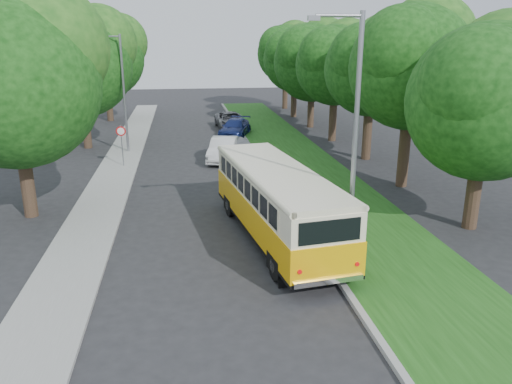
{
  "coord_description": "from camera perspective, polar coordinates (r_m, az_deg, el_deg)",
  "views": [
    {
      "loc": [
        -0.99,
        -17.15,
        7.22
      ],
      "look_at": [
        1.73,
        1.21,
        1.5
      ],
      "focal_mm": 35.0,
      "sensor_mm": 36.0,
      "label": 1
    }
  ],
  "objects": [
    {
      "name": "ground",
      "position": [
        18.63,
        -4.76,
        -5.73
      ],
      "size": [
        120.0,
        120.0,
        0.0
      ],
      "primitive_type": "plane",
      "color": "#242427",
      "rests_on": "ground"
    },
    {
      "name": "curb",
      "position": [
        23.72,
        3.12,
        -0.43
      ],
      "size": [
        0.2,
        70.0,
        0.15
      ],
      "primitive_type": "cube",
      "color": "gray",
      "rests_on": "ground"
    },
    {
      "name": "grass_verge",
      "position": [
        24.29,
        8.56,
        -0.2
      ],
      "size": [
        4.5,
        70.0,
        0.13
      ],
      "primitive_type": "cube",
      "color": "#1C4813",
      "rests_on": "ground"
    },
    {
      "name": "sidewalk",
      "position": [
        23.58,
        -17.32,
        -1.35
      ],
      "size": [
        2.2,
        70.0,
        0.12
      ],
      "primitive_type": "cube",
      "color": "gray",
      "rests_on": "ground"
    },
    {
      "name": "treeline",
      "position": [
        35.41,
        -1.78,
        15.03
      ],
      "size": [
        24.27,
        41.91,
        9.46
      ],
      "color": "#332319",
      "rests_on": "ground"
    },
    {
      "name": "lamppost_near",
      "position": [
        15.8,
        10.98,
        6.43
      ],
      "size": [
        1.71,
        0.16,
        8.0
      ],
      "color": "gray",
      "rests_on": "ground"
    },
    {
      "name": "lamppost_far",
      "position": [
        33.5,
        -15.05,
        11.24
      ],
      "size": [
        1.71,
        0.16,
        7.5
      ],
      "color": "gray",
      "rests_on": "ground"
    },
    {
      "name": "warning_sign",
      "position": [
        29.85,
        -15.12,
        5.9
      ],
      "size": [
        0.56,
        0.1,
        2.5
      ],
      "color": "gray",
      "rests_on": "ground"
    },
    {
      "name": "vintage_bus",
      "position": [
        18.31,
        2.36,
        -1.42
      ],
      "size": [
        3.7,
        9.66,
        2.8
      ],
      "primitive_type": null,
      "rotation": [
        0.0,
        0.0,
        0.14
      ],
      "color": "#FFB208",
      "rests_on": "ground"
    },
    {
      "name": "car_silver",
      "position": [
        31.95,
        -1.88,
        5.19
      ],
      "size": [
        2.64,
        3.9,
        1.23
      ],
      "primitive_type": "imported",
      "rotation": [
        0.0,
        0.0,
        0.36
      ],
      "color": "#B4B4B9",
      "rests_on": "ground"
    },
    {
      "name": "car_white",
      "position": [
        30.83,
        -3.73,
        4.9
      ],
      "size": [
        2.44,
        4.52,
        1.42
      ],
      "primitive_type": "imported",
      "rotation": [
        0.0,
        0.0,
        -0.23
      ],
      "color": "silver",
      "rests_on": "ground"
    },
    {
      "name": "car_blue",
      "position": [
        38.61,
        -2.4,
        7.33
      ],
      "size": [
        3.2,
        4.91,
        1.32
      ],
      "primitive_type": "imported",
      "rotation": [
        0.0,
        0.0,
        -0.32
      ],
      "color": "navy",
      "rests_on": "ground"
    },
    {
      "name": "car_grey",
      "position": [
        42.1,
        -2.94,
        8.16
      ],
      "size": [
        2.41,
        4.94,
        1.35
      ],
      "primitive_type": "imported",
      "rotation": [
        0.0,
        0.0,
        0.04
      ],
      "color": "#525459",
      "rests_on": "ground"
    }
  ]
}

